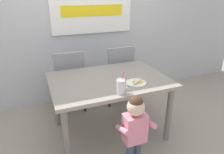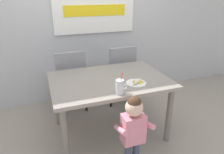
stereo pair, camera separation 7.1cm
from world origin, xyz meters
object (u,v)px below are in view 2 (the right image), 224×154
(dining_chair_right, at_px, (120,71))
(peeled_banana, at_px, (137,81))
(dining_chair_left, at_px, (71,78))
(dining_table, at_px, (109,86))
(milk_cup, at_px, (120,88))
(snack_plate, at_px, (136,83))
(toddler_standing, at_px, (133,125))

(dining_chair_right, height_order, peeled_banana, dining_chair_right)
(dining_chair_left, relative_size, dining_chair_right, 1.00)
(peeled_banana, bearing_deg, dining_chair_right, 79.51)
(dining_table, bearing_deg, milk_cup, -93.69)
(dining_chair_right, relative_size, snack_plate, 4.17)
(toddler_standing, height_order, milk_cup, milk_cup)
(dining_chair_left, distance_m, milk_cup, 1.20)
(dining_chair_right, distance_m, peeled_banana, 1.00)
(toddler_standing, bearing_deg, dining_chair_left, 105.57)
(toddler_standing, relative_size, snack_plate, 3.64)
(dining_table, bearing_deg, toddler_standing, -88.19)
(dining_chair_left, distance_m, toddler_standing, 1.41)
(dining_chair_right, relative_size, milk_cup, 3.89)
(dining_table, bearing_deg, dining_chair_right, 59.03)
(dining_table, height_order, toddler_standing, toddler_standing)
(snack_plate, height_order, peeled_banana, peeled_banana)
(dining_chair_left, distance_m, snack_plate, 1.14)
(dining_table, xyz_separation_m, dining_chair_left, (-0.36, 0.71, -0.12))
(dining_chair_left, xyz_separation_m, milk_cup, (0.33, -1.11, 0.28))
(snack_plate, bearing_deg, dining_table, 135.17)
(dining_table, xyz_separation_m, toddler_standing, (0.02, -0.65, -0.13))
(snack_plate, bearing_deg, milk_cup, -147.90)
(dining_chair_left, bearing_deg, snack_plate, 122.12)
(dining_chair_right, height_order, milk_cup, milk_cup)
(dining_chair_right, bearing_deg, peeled_banana, 79.51)
(dining_chair_left, height_order, milk_cup, milk_cup)
(milk_cup, bearing_deg, toddler_standing, -79.27)
(milk_cup, bearing_deg, dining_table, 86.31)
(milk_cup, bearing_deg, peeled_banana, 29.18)
(dining_chair_left, bearing_deg, dining_chair_right, 179.31)
(toddler_standing, distance_m, snack_plate, 0.52)
(dining_chair_left, height_order, peeled_banana, dining_chair_left)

